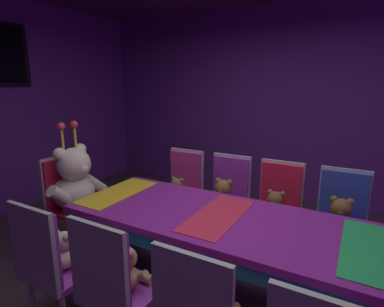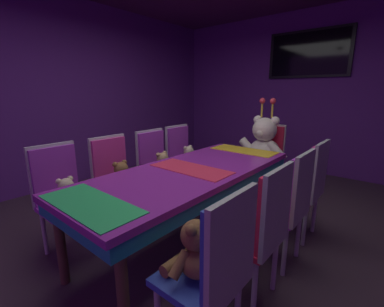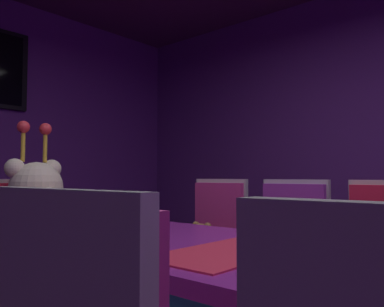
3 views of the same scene
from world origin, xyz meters
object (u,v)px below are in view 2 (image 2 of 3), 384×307
Objects in this scene: chair_left_0 at (59,188)px; king_teddy_bear at (263,143)px; chair_right_1 at (264,222)px; chair_right_2 at (291,198)px; teddy_right_0 at (195,251)px; chair_right_3 at (310,181)px; banquet_table at (191,178)px; teddy_right_2 at (274,194)px; chair_left_1 at (114,173)px; chair_left_2 at (155,162)px; teddy_left_2 at (163,165)px; teddy_left_0 at (67,194)px; throne_chair at (268,152)px; chair_right_0 at (218,263)px; teddy_right_3 at (295,180)px; teddy_left_3 at (189,157)px; wall_tv at (308,54)px; chair_left_3 at (181,154)px; teddy_right_1 at (244,217)px; teddy_left_1 at (122,177)px.

chair_left_0 is 1.11× the size of king_teddy_bear.
chair_right_1 is 1.00× the size of chair_right_2.
chair_right_3 is at bearing -94.81° from teddy_right_0.
teddy_right_2 reaches higher than banquet_table.
chair_left_2 is (-0.00, 0.58, 0.00)m from chair_left_1.
teddy_left_0 is at bearing -90.70° from teddy_left_2.
throne_chair is (-0.69, 2.50, -0.00)m from teddy_right_0.
teddy_right_3 is at bearing -84.41° from chair_right_0.
throne_chair is (0.00, 1.71, -0.06)m from banquet_table.
chair_left_0 is 3.27× the size of teddy_left_2.
chair_right_2 is (0.14, 1.05, -0.00)m from teddy_right_0.
chair_right_2 is at bearing 33.28° from king_teddy_bear.
teddy_left_3 is at bearing -34.52° from chair_right_1.
chair_right_0 is 2.80× the size of teddy_right_0.
chair_right_3 is (1.52, 1.62, 0.03)m from teddy_left_0.
teddy_left_3 is at bearing -0.75° from chair_right_3.
teddy_left_2 is at bearing -28.83° from king_teddy_bear.
chair_left_1 is at bearing -24.41° from king_teddy_bear.
banquet_table is at bearing -0.00° from king_teddy_bear.
teddy_right_2 is 0.26× the size of wall_tv.
chair_right_3 reaches higher than teddy_left_0.
chair_right_1 is 1.00× the size of chair_right_3.
chair_right_1 is (1.55, -1.07, 0.02)m from teddy_left_3.
teddy_right_3 is (-0.15, 0.53, -0.03)m from chair_right_2.
banquet_table is 1.09m from teddy_left_3.
king_teddy_bear is at bearing 61.17° from teddy_left_2.
chair_left_3 is at bearing -18.05° from chair_right_2.
chair_left_0 is at bearing -94.21° from teddy_left_3.
teddy_left_3 reaches higher than teddy_right_3.
chair_right_0 is at bearing 90.35° from chair_right_1.
chair_right_2 is at bearing -73.59° from wall_tv.
teddy_right_3 is at bearing -0.83° from teddy_left_3.
chair_right_1 is 3.75m from wall_tv.
teddy_right_0 is 0.54m from teddy_right_1.
teddy_right_1 is at bearing -20.03° from chair_left_2.
king_teddy_bear is at bearing 56.32° from chair_left_2.
banquet_table is 1.19m from chair_left_3.
teddy_right_1 is at bearing 90.42° from teddy_right_3.
teddy_left_3 is at bearing -45.90° from chair_right_0.
teddy_left_0 is (0.14, -0.00, -0.03)m from chair_left_0.
teddy_left_1 is at bearing 88.40° from teddy_left_0.
chair_left_3 reaches higher than teddy_left_1.
teddy_left_1 is at bearing -80.69° from chair_left_3.
chair_left_1 is 1.00× the size of chair_left_3.
chair_right_1 reaches higher than teddy_left_0.
teddy_left_2 is 1.45m from teddy_right_3.
teddy_right_0 is 0.36× the size of chair_right_3.
teddy_left_2 is 0.31× the size of chair_right_2.
teddy_right_1 is at bearing -37.17° from teddy_left_3.
throne_chair is at bearing 90.00° from banquet_table.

